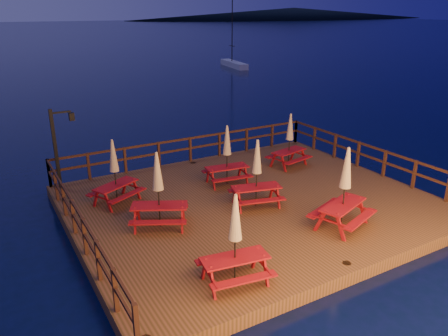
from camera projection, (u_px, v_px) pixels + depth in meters
The scene contains 14 objects.
ground at pixel (251, 211), 15.42m from camera, with size 500.00×500.00×0.00m, color black.
deck at pixel (251, 206), 15.35m from camera, with size 12.00×10.00×0.40m, color #473116.
deck_piles at pixel (251, 219), 15.52m from camera, with size 11.44×9.44×1.40m.
railing at pixel (226, 165), 16.46m from camera, with size 11.80×9.75×1.10m.
lamp_post at pixel (59, 141), 15.83m from camera, with size 0.85×0.18×3.00m.
headland_right at pixel (294, 13), 288.03m from camera, with size 230.40×86.40×7.00m, color black.
sailboat at pixel (234, 64), 52.92m from camera, with size 2.32×6.71×9.83m.
picnic_table_0 at pixel (227, 154), 16.37m from camera, with size 1.77×1.53×2.30m.
picnic_table_1 at pixel (257, 172), 14.49m from camera, with size 1.92×1.71×2.34m.
picnic_table_2 at pixel (235, 238), 10.32m from camera, with size 1.83×1.59×2.36m.
picnic_table_3 at pixel (290, 139), 18.27m from camera, with size 1.83×1.61×2.27m.
picnic_table_4 at pixel (158, 189), 13.05m from camera, with size 2.14×2.02×2.42m.
picnic_table_5 at pixel (345, 187), 13.02m from camera, with size 2.18×1.98×2.56m.
picnic_table_6 at pixel (115, 171), 14.74m from camera, with size 2.00×1.88×2.27m.
Camera 1 is at (-7.80, -11.61, 6.74)m, focal length 35.00 mm.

